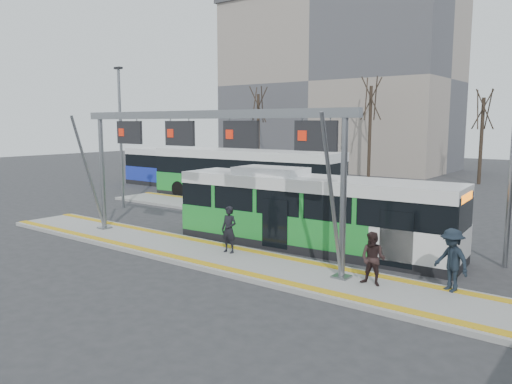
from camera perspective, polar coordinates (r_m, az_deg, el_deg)
ground at (r=18.77m, az=-5.88°, el=-7.26°), size 120.00×120.00×0.00m
platform_main at (r=18.75m, az=-5.88°, el=-7.04°), size 22.00×3.00×0.15m
platform_second at (r=27.24m, az=-0.48°, el=-2.28°), size 20.00×3.00×0.15m
tactile_main at (r=18.73m, az=-5.89°, el=-6.79°), size 22.00×2.65×0.02m
tactile_second at (r=28.12m, az=0.96°, el=-1.78°), size 20.00×0.35×0.02m
gantry at (r=18.55m, az=-6.31°, el=6.01°), size 13.00×1.68×5.20m
apartment_block at (r=55.99m, az=9.29°, el=12.24°), size 24.50×12.50×18.40m
hero_bus at (r=19.60m, az=6.26°, el=-2.35°), size 11.43×3.10×3.11m
bg_bus_green at (r=31.50m, az=-1.29°, el=1.88°), size 12.99×3.48×3.21m
bg_bus_blue at (r=38.52m, az=-8.24°, el=2.66°), size 11.05×2.52×2.88m
passenger_a at (r=18.39m, az=-3.11°, el=-4.30°), size 0.65×0.45×1.72m
passenger_b at (r=15.13m, az=13.23°, el=-7.45°), size 0.79×0.63×1.59m
passenger_c at (r=15.26m, az=21.45°, el=-7.25°), size 1.34×1.14×1.81m
tree_left at (r=44.75m, az=12.99°, el=10.30°), size 1.40×1.40×9.11m
tree_mid at (r=43.74m, az=24.53°, el=8.53°), size 1.40×1.40×7.78m
tree_far at (r=50.49m, az=0.26°, el=9.90°), size 1.40×1.40×8.75m
lamp_west at (r=29.64m, az=-15.21°, el=6.38°), size 0.50×0.25×8.00m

